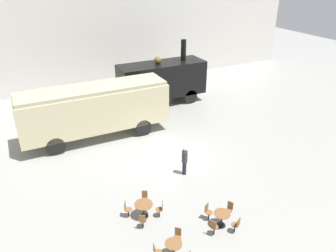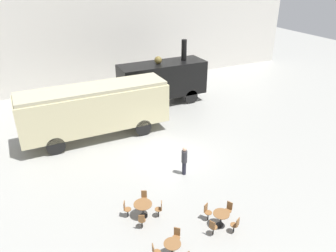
{
  "view_description": "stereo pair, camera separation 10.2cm",
  "coord_description": "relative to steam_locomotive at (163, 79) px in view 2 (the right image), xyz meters",
  "views": [
    {
      "loc": [
        -8.31,
        -16.32,
        11.17
      ],
      "look_at": [
        0.17,
        1.0,
        1.6
      ],
      "focal_mm": 35.0,
      "sensor_mm": 36.0,
      "label": 1
    },
    {
      "loc": [
        -8.21,
        -16.37,
        11.17
      ],
      "look_at": [
        0.17,
        1.0,
        1.6
      ],
      "focal_mm": 35.0,
      "sensor_mm": 36.0,
      "label": 2
    }
  ],
  "objects": [
    {
      "name": "cafe_table_near",
      "position": [
        -6.89,
        -15.77,
        -1.66
      ],
      "size": [
        0.73,
        0.73,
        0.77
      ],
      "color": "black",
      "rests_on": "ground_plane"
    },
    {
      "name": "cafe_chair_2",
      "position": [
        -7.61,
        -15.63,
        -1.72
      ],
      "size": [
        0.38,
        0.36,
        0.87
      ],
      "rotation": [
        0.0,
        0.0,
        12.37
      ],
      "color": "black",
      "rests_on": "ground_plane"
    },
    {
      "name": "cafe_chair_4",
      "position": [
        -4.68,
        -15.46,
        -1.72
      ],
      "size": [
        0.4,
        0.39,
        0.87
      ],
      "rotation": [
        0.0,
        0.0,
        6.76
      ],
      "color": "black",
      "rests_on": "ground_plane"
    },
    {
      "name": "ground_plane",
      "position": [
        -3.18,
        -8.32,
        -2.22
      ],
      "size": [
        80.0,
        80.0,
        0.0
      ],
      "primitive_type": "plane",
      "color": "gray"
    },
    {
      "name": "cafe_chair_6",
      "position": [
        -3.33,
        -14.77,
        -1.72
      ],
      "size": [
        0.4,
        0.39,
        0.87
      ],
      "rotation": [
        0.0,
        0.0,
        9.9
      ],
      "color": "black",
      "rests_on": "ground_plane"
    },
    {
      "name": "backdrop_wall",
      "position": [
        -3.18,
        7.07,
        2.28
      ],
      "size": [
        44.0,
        0.15,
        9.0
      ],
      "color": "silver",
      "rests_on": "ground_plane"
    },
    {
      "name": "cafe_chair_9",
      "position": [
        -7.81,
        -12.56,
        -1.72
      ],
      "size": [
        0.4,
        0.38,
        0.87
      ],
      "rotation": [
        0.0,
        0.0,
        12.12
      ],
      "color": "black",
      "rests_on": "ground_plane"
    },
    {
      "name": "cafe_chair_7",
      "position": [
        -6.32,
        -13.27,
        -1.72
      ],
      "size": [
        0.4,
        0.38,
        0.87
      ],
      "rotation": [
        0.0,
        0.0,
        8.98
      ],
      "color": "black",
      "rests_on": "ground_plane"
    },
    {
      "name": "steam_locomotive",
      "position": [
        0.0,
        0.0,
        0.0
      ],
      "size": [
        7.52,
        2.54,
        5.43
      ],
      "color": "black",
      "rests_on": "ground_plane"
    },
    {
      "name": "cafe_table_mid",
      "position": [
        -4.01,
        -15.12,
        -1.66
      ],
      "size": [
        0.78,
        0.78,
        0.75
      ],
      "color": "black",
      "rests_on": "ground_plane"
    },
    {
      "name": "cafe_table_far",
      "position": [
        -7.06,
        -12.92,
        -1.61
      ],
      "size": [
        0.9,
        0.9,
        0.77
      ],
      "color": "black",
      "rests_on": "ground_plane"
    },
    {
      "name": "cafe_chair_8",
      "position": [
        -6.71,
        -12.18,
        -1.72
      ],
      "size": [
        0.38,
        0.4,
        0.87
      ],
      "rotation": [
        0.0,
        0.0,
        10.55
      ],
      "color": "black",
      "rests_on": "ground_plane"
    },
    {
      "name": "cafe_chair_3",
      "position": [
        -4.35,
        -14.44,
        -1.72
      ],
      "size": [
        0.39,
        0.4,
        0.87
      ],
      "rotation": [
        0.0,
        0.0,
        5.18
      ],
      "color": "black",
      "rests_on": "ground_plane"
    },
    {
      "name": "cafe_chair_1",
      "position": [
        -6.4,
        -15.21,
        -1.72
      ],
      "size": [
        0.4,
        0.41,
        0.87
      ],
      "rotation": [
        0.0,
        0.0,
        10.28
      ],
      "color": "black",
      "rests_on": "ground_plane"
    },
    {
      "name": "passenger_coach_vintage",
      "position": [
        -6.9,
        -3.76,
        0.04
      ],
      "size": [
        10.15,
        2.67,
        3.79
      ],
      "color": "beige",
      "rests_on": "ground_plane"
    },
    {
      "name": "visitor_person",
      "position": [
        -3.53,
        -10.59,
        -1.23
      ],
      "size": [
        0.34,
        0.34,
        1.81
      ],
      "color": "#262633",
      "rests_on": "ground_plane"
    },
    {
      "name": "cafe_chair_5",
      "position": [
        -3.66,
        -15.79,
        -1.72
      ],
      "size": [
        0.39,
        0.4,
        0.87
      ],
      "rotation": [
        0.0,
        0.0,
        8.33
      ],
      "color": "black",
      "rests_on": "ground_plane"
    },
    {
      "name": "cafe_chair_10",
      "position": [
        -7.42,
        -13.66,
        -1.72
      ],
      "size": [
        0.38,
        0.4,
        0.87
      ],
      "rotation": [
        0.0,
        0.0,
        13.69
      ],
      "color": "black",
      "rests_on": "ground_plane"
    }
  ]
}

